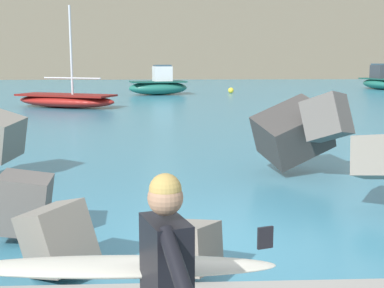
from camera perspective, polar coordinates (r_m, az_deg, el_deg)
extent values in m
plane|color=teal|center=(7.62, 3.02, -11.05)|extent=(400.00, 400.00, 0.00)
cube|color=#3D3A38|center=(12.05, 11.09, 1.36)|extent=(1.97, 1.75, 1.70)
cube|color=slate|center=(9.50, 20.22, -1.44)|extent=(1.15, 1.26, 0.97)
cube|color=slate|center=(6.59, -14.78, -10.08)|extent=(1.11, 1.00, 1.00)
cube|color=slate|center=(6.13, -0.39, -11.36)|extent=(0.85, 0.91, 0.68)
cube|color=#605B56|center=(11.36, 14.74, 2.84)|extent=(1.17, 1.28, 1.20)
cube|color=#605B56|center=(8.07, -18.23, -6.25)|extent=(0.90, 0.83, 0.93)
cube|color=black|center=(3.13, -2.91, -13.60)|extent=(0.33, 0.43, 0.60)
sphere|color=#A87A5B|center=(2.99, -2.98, -6.00)|extent=(0.21, 0.21, 0.21)
sphere|color=tan|center=(2.98, -2.99, -5.07)|extent=(0.19, 0.19, 0.19)
cylinder|color=black|center=(2.74, -1.37, -14.35)|extent=(0.25, 0.53, 0.41)
cylinder|color=black|center=(3.37, -4.28, -12.65)|extent=(0.09, 0.09, 0.56)
ellipsoid|color=silver|center=(3.43, -6.26, -13.36)|extent=(2.10, 1.01, 0.37)
cube|color=black|center=(3.74, 8.15, -10.27)|extent=(0.12, 0.06, 0.16)
ellipsoid|color=maroon|center=(29.35, -13.84, 4.67)|extent=(6.29, 4.16, 0.73)
cube|color=maroon|center=(29.33, -13.86, 5.30)|extent=(5.79, 3.83, 0.10)
cylinder|color=silver|center=(29.01, -13.31, 10.09)|extent=(0.12, 0.12, 4.79)
cylinder|color=silver|center=(29.03, -13.19, 7.14)|extent=(3.34, 1.47, 0.08)
ellipsoid|color=#1E6656|center=(48.58, 20.39, 6.28)|extent=(3.16, 5.20, 0.95)
cube|color=#164C41|center=(48.57, 20.42, 6.79)|extent=(2.91, 4.78, 0.10)
cube|color=#33383D|center=(48.84, 20.20, 7.56)|extent=(1.53, 1.71, 1.19)
cube|color=#334C5B|center=(48.83, 20.25, 8.32)|extent=(1.38, 1.54, 0.12)
ellipsoid|color=#1E6656|center=(38.65, -3.79, 6.23)|extent=(4.73, 2.91, 1.02)
cube|color=#164C41|center=(38.63, -3.79, 6.92)|extent=(4.36, 2.68, 0.10)
cube|color=silver|center=(38.67, -3.32, 7.80)|extent=(1.55, 1.47, 1.09)
cube|color=#334C5B|center=(38.66, -3.33, 8.70)|extent=(1.39, 1.32, 0.12)
sphere|color=yellow|center=(40.58, 4.35, 5.96)|extent=(0.44, 0.44, 0.44)
cube|color=#756651|center=(86.21, -0.76, 11.79)|extent=(109.72, 37.06, 12.41)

